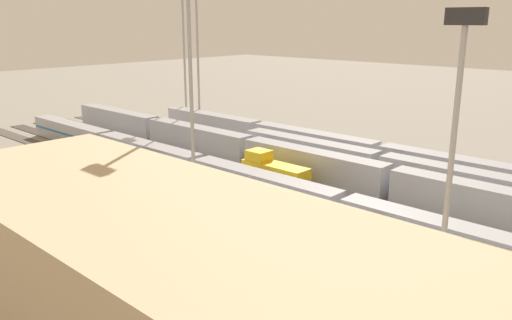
% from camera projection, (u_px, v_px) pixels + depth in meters
% --- Properties ---
extents(ground_plane, '(400.00, 400.00, 0.00)m').
position_uv_depth(ground_plane, '(283.00, 185.00, 73.12)').
color(ground_plane, gray).
extents(track_bed_0, '(140.00, 2.80, 0.12)m').
position_uv_depth(track_bed_0, '(334.00, 167.00, 81.94)').
color(track_bed_0, '#4C443D').
rests_on(track_bed_0, ground_plane).
extents(track_bed_1, '(140.00, 2.80, 0.12)m').
position_uv_depth(track_bed_1, '(315.00, 174.00, 78.41)').
color(track_bed_1, '#4C443D').
rests_on(track_bed_1, ground_plane).
extents(track_bed_2, '(140.00, 2.80, 0.12)m').
position_uv_depth(track_bed_2, '(295.00, 181.00, 74.88)').
color(track_bed_2, '#3D3833').
rests_on(track_bed_2, ground_plane).
extents(track_bed_3, '(140.00, 2.80, 0.12)m').
position_uv_depth(track_bed_3, '(272.00, 189.00, 71.34)').
color(track_bed_3, '#3D3833').
rests_on(track_bed_3, ground_plane).
extents(track_bed_4, '(140.00, 2.80, 0.12)m').
position_uv_depth(track_bed_4, '(247.00, 198.00, 67.81)').
color(track_bed_4, '#3D3833').
rests_on(track_bed_4, ground_plane).
extents(track_bed_5, '(140.00, 2.80, 0.12)m').
position_uv_depth(track_bed_5, '(219.00, 207.00, 64.27)').
color(track_bed_5, '#4C443D').
rests_on(track_bed_5, ground_plane).
extents(train_on_track_4, '(119.80, 3.06, 3.80)m').
position_uv_depth(train_on_track_4, '(262.00, 188.00, 65.52)').
color(train_on_track_4, '#A8AAB2').
rests_on(train_on_track_4, ground_plane).
extents(train_on_track_2, '(119.80, 3.00, 5.00)m').
position_uv_depth(train_on_track_2, '(312.00, 168.00, 72.19)').
color(train_on_track_2, '#A8AAB2').
rests_on(train_on_track_2, ground_plane).
extents(train_on_track_3, '(10.00, 3.00, 5.00)m').
position_uv_depth(train_on_track_3, '(274.00, 175.00, 70.58)').
color(train_on_track_3, gold).
rests_on(train_on_track_3, ground_plane).
extents(train_on_track_0, '(71.40, 3.06, 5.00)m').
position_uv_depth(train_on_track_0, '(313.00, 147.00, 84.12)').
color(train_on_track_0, '#A8AAB2').
rests_on(train_on_track_0, ground_plane).
extents(train_on_track_1, '(71.40, 3.00, 5.00)m').
position_uv_depth(train_on_track_1, '(469.00, 190.00, 62.71)').
color(train_on_track_1, '#A8AAB2').
rests_on(train_on_track_1, ground_plane).
extents(train_on_track_5, '(71.40, 3.06, 3.80)m').
position_uv_depth(train_on_track_5, '(261.00, 206.00, 59.11)').
color(train_on_track_5, '#A8AAB2').
rests_on(train_on_track_5, ground_plane).
extents(light_mast_0, '(2.80, 0.70, 29.68)m').
position_uv_depth(light_mast_0, '(197.00, 40.00, 101.14)').
color(light_mast_0, '#9EA0A5').
rests_on(light_mast_0, ground_plane).
extents(light_mast_1, '(2.80, 0.70, 23.35)m').
position_uv_depth(light_mast_1, '(455.00, 123.00, 37.94)').
color(light_mast_1, '#9EA0A5').
rests_on(light_mast_1, ground_plane).
extents(light_mast_2, '(2.80, 0.70, 28.81)m').
position_uv_depth(light_mast_2, '(184.00, 42.00, 105.93)').
color(light_mast_2, '#9EA0A5').
rests_on(light_mast_2, ground_plane).
extents(light_mast_3, '(2.80, 0.70, 31.38)m').
position_uv_depth(light_mast_3, '(190.00, 47.00, 57.58)').
color(light_mast_3, '#9EA0A5').
rests_on(light_mast_3, ground_plane).
extents(maintenance_shed, '(48.55, 15.43, 11.69)m').
position_uv_depth(maintenance_shed, '(192.00, 307.00, 31.14)').
color(maintenance_shed, tan).
rests_on(maintenance_shed, ground_plane).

